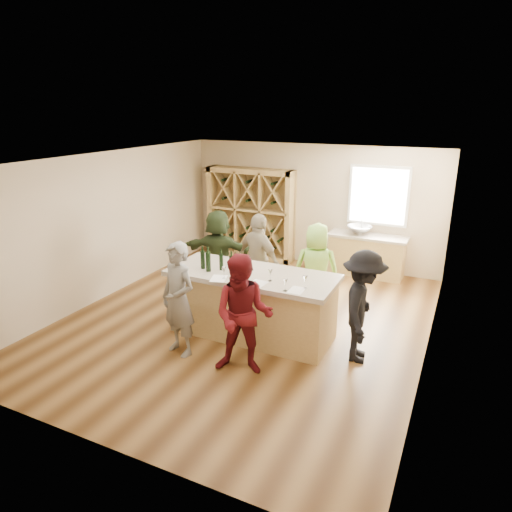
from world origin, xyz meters
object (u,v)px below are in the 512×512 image
at_px(person_server, 362,307).
at_px(person_near_right, 243,315).
at_px(person_far_left, 219,252).
at_px(sink, 359,230).
at_px(wine_bottle_a, 203,260).
at_px(person_near_left, 178,299).
at_px(person_far_right, 316,269).
at_px(wine_bottle_e, 231,265).
at_px(tasting_counter_base, 252,306).
at_px(person_far_mid, 259,261).
at_px(wine_bottle_b, 208,262).
at_px(wine_rack, 251,214).
at_px(wine_bottle_c, 221,262).

bearing_deg(person_server, person_near_right, 118.51).
bearing_deg(person_far_left, sink, -142.97).
xyz_separation_m(wine_bottle_a, person_near_left, (0.09, -0.85, -0.35)).
relative_size(sink, person_far_right, 0.32).
distance_m(sink, wine_bottle_e, 3.93).
bearing_deg(tasting_counter_base, sink, 76.22).
bearing_deg(person_far_mid, person_far_right, -149.73).
distance_m(person_far_mid, person_far_right, 1.07).
xyz_separation_m(person_near_right, person_far_left, (-1.74, 2.36, -0.01)).
bearing_deg(person_far_left, person_server, 148.50).
bearing_deg(sink, person_near_right, -96.15).
relative_size(wine_bottle_e, person_near_right, 0.16).
bearing_deg(wine_bottle_e, wine_bottle_b, -166.10).
relative_size(person_server, person_far_left, 0.99).
bearing_deg(person_near_right, wine_rack, 100.25).
height_order(person_far_mid, person_far_right, person_far_mid).
distance_m(wine_rack, wine_bottle_e, 4.11).
bearing_deg(person_far_right, person_near_right, 67.11).
bearing_deg(person_near_left, wine_bottle_b, 101.98).
bearing_deg(wine_rack, person_server, -45.75).
height_order(wine_bottle_a, person_far_mid, person_far_mid).
height_order(wine_rack, person_near_right, wine_rack).
relative_size(person_far_mid, person_far_right, 1.06).
bearing_deg(person_far_right, person_near_left, 42.39).
relative_size(wine_bottle_c, person_near_left, 0.15).
relative_size(wine_bottle_e, person_far_right, 0.17).
distance_m(person_far_mid, person_far_left, 0.99).
bearing_deg(wine_bottle_c, person_near_left, -103.32).
xyz_separation_m(tasting_counter_base, wine_bottle_e, (-0.29, -0.14, 0.72)).
bearing_deg(person_server, wine_bottle_c, 83.69).
distance_m(person_near_left, person_far_mid, 2.13).
bearing_deg(person_far_mid, sink, -94.49).
bearing_deg(person_far_right, tasting_counter_base, 45.91).
bearing_deg(person_far_mid, wine_rack, -38.59).
height_order(wine_bottle_a, person_far_right, person_far_right).
bearing_deg(wine_bottle_b, wine_rack, 106.41).
relative_size(person_near_left, person_far_mid, 0.99).
bearing_deg(wine_bottle_b, person_far_mid, 78.52).
bearing_deg(person_server, person_far_right, 33.55).
xyz_separation_m(sink, wine_bottle_b, (-1.55, -3.84, 0.23)).
height_order(wine_rack, tasting_counter_base, wine_rack).
bearing_deg(wine_bottle_c, person_near_right, -47.52).
height_order(sink, person_server, person_server).
height_order(tasting_counter_base, person_near_right, person_near_right).
bearing_deg(person_server, wine_bottle_a, 85.05).
xyz_separation_m(wine_bottle_a, person_far_left, (-0.55, 1.45, -0.37)).
xyz_separation_m(sink, tasting_counter_base, (-0.88, -3.61, -0.51)).
xyz_separation_m(wine_bottle_b, person_server, (2.45, 0.21, -0.40)).
relative_size(wine_bottle_e, person_server, 0.17).
height_order(tasting_counter_base, wine_bottle_c, wine_bottle_c).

